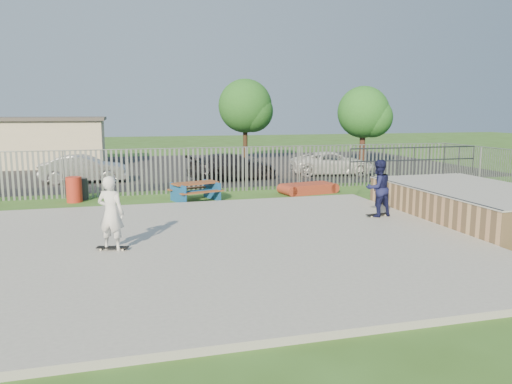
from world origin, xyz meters
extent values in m
plane|color=#32531C|center=(0.00, 0.00, 0.00)|extent=(120.00, 120.00, 0.00)
cube|color=gray|center=(0.00, 0.00, 0.07)|extent=(15.00, 12.00, 0.15)
cube|color=tan|center=(9.50, 1.00, 0.53)|extent=(4.00, 7.00, 1.05)
cube|color=#9E9E99|center=(9.50, 1.00, 1.07)|extent=(4.05, 7.05, 0.04)
cylinder|color=#383A3F|center=(7.52, 1.00, 1.08)|extent=(0.06, 7.00, 0.06)
cube|color=brown|center=(0.98, 6.96, 0.74)|extent=(1.95, 1.24, 0.06)
cube|color=brown|center=(1.17, 6.38, 0.45)|extent=(1.82, 0.83, 0.05)
cube|color=brown|center=(0.79, 7.54, 0.45)|extent=(1.82, 0.83, 0.05)
cube|color=navy|center=(0.98, 6.96, 0.37)|extent=(1.98, 1.85, 0.75)
cube|color=maroon|center=(6.09, 7.57, 0.22)|extent=(2.33, 1.47, 0.43)
cylinder|color=#AA291A|center=(-3.74, 7.98, 0.51)|extent=(0.61, 0.61, 1.02)
cylinder|color=black|center=(-3.51, 8.51, 0.44)|extent=(0.53, 0.53, 0.89)
cube|color=black|center=(0.00, 19.00, 0.01)|extent=(40.00, 18.00, 0.02)
imported|color=#B4B4B9|center=(-3.70, 13.58, 0.72)|extent=(4.32, 1.71, 1.40)
imported|color=black|center=(3.78, 12.60, 0.72)|extent=(5.10, 2.86, 1.40)
imported|color=white|center=(9.70, 13.15, 0.67)|extent=(4.99, 2.93, 1.30)
cube|color=beige|center=(-8.00, 23.00, 1.50)|extent=(10.00, 6.00, 3.00)
cube|color=#4C4742|center=(-8.00, 23.00, 3.10)|extent=(10.40, 6.40, 0.20)
cylinder|color=#382516|center=(6.79, 21.97, 1.70)|extent=(0.33, 0.33, 3.39)
sphere|color=#21551D|center=(6.79, 21.97, 3.96)|extent=(3.80, 3.80, 3.80)
cylinder|color=#46281C|center=(13.62, 17.22, 1.51)|extent=(0.36, 0.36, 3.02)
sphere|color=#235B1F|center=(13.62, 17.22, 3.53)|extent=(3.39, 3.39, 3.39)
cube|color=black|center=(6.29, 1.73, 0.21)|extent=(0.82, 0.33, 0.02)
cube|color=black|center=(-2.17, -0.18, 0.21)|extent=(0.82, 0.43, 0.02)
imported|color=#13153B|center=(6.29, 1.73, 1.09)|extent=(1.02, 0.86, 1.89)
imported|color=silver|center=(-2.17, -0.18, 1.09)|extent=(0.82, 0.72, 1.89)
camera|label=1|loc=(-1.86, -12.90, 3.62)|focal=35.00mm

